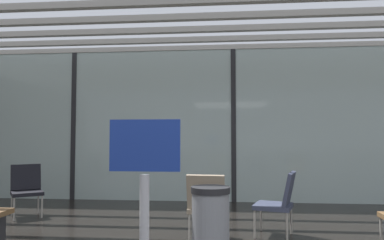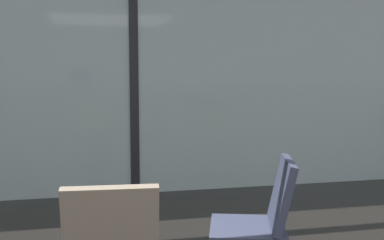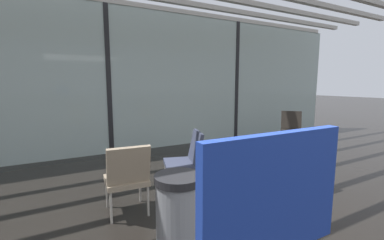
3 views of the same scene
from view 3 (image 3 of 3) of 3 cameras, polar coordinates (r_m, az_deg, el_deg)
glass_curtain_wall at (r=6.00m, az=-17.93°, el=8.20°), size 14.00×0.08×3.23m
window_mullion_1 at (r=6.00m, az=-17.93°, el=8.20°), size 0.10×0.12×3.23m
window_mullion_2 at (r=7.50m, az=9.62°, el=8.37°), size 0.10×0.12×3.23m
parked_airplane at (r=10.41m, az=-20.59°, el=11.00°), size 13.39×4.36×4.36m
lounge_chair_0 at (r=3.19m, az=-14.05°, el=-11.67°), size 0.52×0.56×0.87m
lounge_chair_1 at (r=6.86m, az=21.05°, el=-1.40°), size 0.71×0.71×0.87m
lounge_chair_3 at (r=4.12m, az=20.69°, el=-7.43°), size 0.49×0.54×0.87m
lounge_chair_4 at (r=3.82m, az=-1.07°, el=-8.11°), size 0.64×0.61×0.87m
trash_bin at (r=2.22m, az=-2.89°, el=-22.40°), size 0.38×0.38×0.86m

